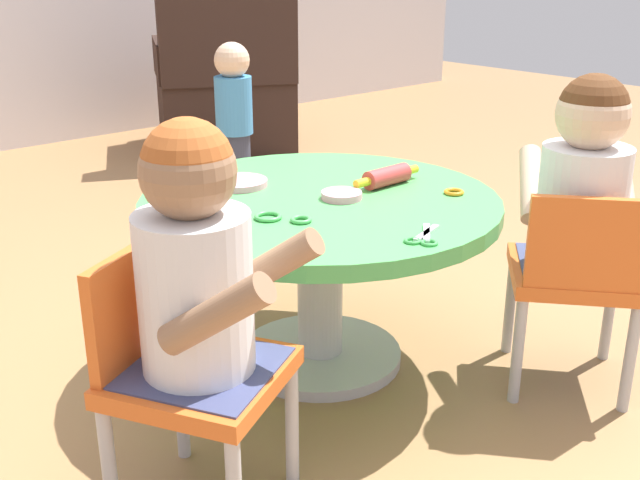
% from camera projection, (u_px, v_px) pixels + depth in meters
% --- Properties ---
extents(ground_plane, '(10.00, 10.00, 0.00)m').
position_uv_depth(ground_plane, '(320.00, 359.00, 2.12)').
color(ground_plane, '#9E7247').
extents(craft_table, '(0.91, 0.91, 0.47)m').
position_uv_depth(craft_table, '(320.00, 236.00, 1.99)').
color(craft_table, silver).
rests_on(craft_table, ground).
extents(child_chair_left, '(0.41, 0.41, 0.54)m').
position_uv_depth(child_chair_left, '(184.00, 369.00, 1.46)').
color(child_chair_left, '#B7B7BC').
rests_on(child_chair_left, ground).
extents(seated_child_left, '(0.40, 0.43, 0.51)m').
position_uv_depth(seated_child_left, '(196.00, 261.00, 1.37)').
color(seated_child_left, '#3F4772').
rests_on(seated_child_left, ground).
extents(child_chair_right, '(0.42, 0.42, 0.54)m').
position_uv_depth(child_chair_right, '(575.00, 276.00, 1.88)').
color(child_chair_right, '#B7B7BC').
rests_on(child_chair_right, ground).
extents(seated_child_right, '(0.44, 0.43, 0.51)m').
position_uv_depth(seated_child_right, '(584.00, 182.00, 1.84)').
color(seated_child_right, '#3F4772').
rests_on(seated_child_right, ground).
extents(armchair_dark, '(0.95, 0.96, 0.85)m').
position_uv_depth(armchair_dark, '(225.00, 94.00, 4.26)').
color(armchair_dark, black).
rests_on(armchair_dark, ground).
extents(toddler_standing, '(0.17, 0.17, 0.67)m').
position_uv_depth(toddler_standing, '(234.00, 112.00, 3.53)').
color(toddler_standing, '#33384C').
rests_on(toddler_standing, ground).
extents(rolling_pin, '(0.23, 0.05, 0.05)m').
position_uv_depth(rolling_pin, '(387.00, 176.00, 2.04)').
color(rolling_pin, '#D83F3F').
rests_on(rolling_pin, craft_table).
extents(craft_scissors, '(0.14, 0.11, 0.01)m').
position_uv_depth(craft_scissors, '(423.00, 238.00, 1.67)').
color(craft_scissors, silver).
rests_on(craft_scissors, craft_table).
extents(playdough_blob_0, '(0.15, 0.15, 0.02)m').
position_uv_depth(playdough_blob_0, '(239.00, 183.00, 2.04)').
color(playdough_blob_0, pink).
rests_on(playdough_blob_0, craft_table).
extents(playdough_blob_1, '(0.10, 0.10, 0.02)m').
position_uv_depth(playdough_blob_1, '(342.00, 195.00, 1.94)').
color(playdough_blob_1, pink).
rests_on(playdough_blob_1, craft_table).
extents(cookie_cutter_0, '(0.05, 0.05, 0.01)m').
position_uv_depth(cookie_cutter_0, '(301.00, 220.00, 1.77)').
color(cookie_cutter_0, '#4CB259').
rests_on(cookie_cutter_0, craft_table).
extents(cookie_cutter_1, '(0.05, 0.05, 0.01)m').
position_uv_depth(cookie_cutter_1, '(454.00, 192.00, 1.97)').
color(cookie_cutter_1, orange).
rests_on(cookie_cutter_1, craft_table).
extents(cookie_cutter_2, '(0.06, 0.06, 0.01)m').
position_uv_depth(cookie_cutter_2, '(268.00, 217.00, 1.79)').
color(cookie_cutter_2, '#4CB259').
rests_on(cookie_cutter_2, craft_table).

